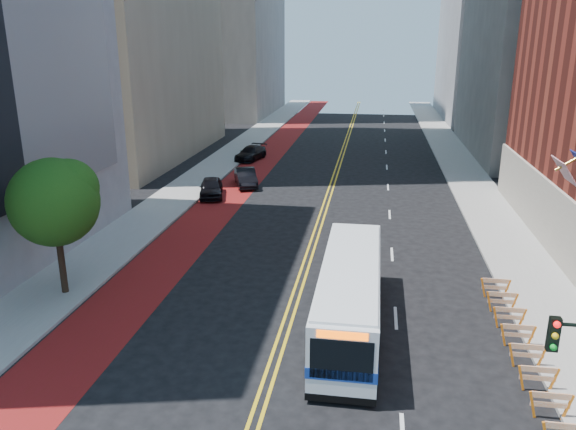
% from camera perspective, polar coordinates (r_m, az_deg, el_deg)
% --- Properties ---
extents(ground, '(160.00, 160.00, 0.00)m').
position_cam_1_polar(ground, '(21.40, -2.17, -16.88)').
color(ground, black).
rests_on(ground, ground).
extents(sidewalk_left, '(4.00, 140.00, 0.15)m').
position_cam_1_polar(sidewalk_left, '(51.24, -9.02, 3.62)').
color(sidewalk_left, gray).
rests_on(sidewalk_left, ground).
extents(sidewalk_right, '(4.00, 140.00, 0.15)m').
position_cam_1_polar(sidewalk_right, '(49.58, 18.47, 2.47)').
color(sidewalk_right, gray).
rests_on(sidewalk_right, ground).
extents(bus_lane_paint, '(3.60, 140.00, 0.01)m').
position_cam_1_polar(bus_lane_paint, '(50.21, -4.77, 3.41)').
color(bus_lane_paint, maroon).
rests_on(bus_lane_paint, ground).
extents(center_line_inner, '(0.14, 140.00, 0.01)m').
position_cam_1_polar(center_line_inner, '(49.00, 4.29, 3.07)').
color(center_line_inner, gold).
rests_on(center_line_inner, ground).
extents(center_line_outer, '(0.14, 140.00, 0.01)m').
position_cam_1_polar(center_line_outer, '(48.97, 4.71, 3.05)').
color(center_line_outer, gold).
rests_on(center_line_outer, ground).
extents(lane_dashes, '(0.14, 98.20, 0.01)m').
position_cam_1_polar(lane_dashes, '(56.66, 10.00, 4.81)').
color(lane_dashes, silver).
rests_on(lane_dashes, ground).
extents(construction_barriers, '(1.42, 10.91, 1.00)m').
position_cam_1_polar(construction_barriers, '(24.46, 22.70, -11.80)').
color(construction_barriers, orange).
rests_on(construction_barriers, ground).
extents(street_tree, '(4.20, 4.20, 6.70)m').
position_cam_1_polar(street_tree, '(28.55, -22.57, 1.54)').
color(street_tree, black).
rests_on(street_tree, sidewalk_left).
extents(transit_bus, '(2.49, 11.21, 3.08)m').
position_cam_1_polar(transit_bus, '(24.47, 6.32, -7.98)').
color(transit_bus, silver).
rests_on(transit_bus, ground).
extents(car_a, '(2.84, 4.76, 1.52)m').
position_cam_1_polar(car_a, '(45.40, -7.81, 2.79)').
color(car_a, black).
rests_on(car_a, ground).
extents(car_b, '(3.05, 4.86, 1.51)m').
position_cam_1_polar(car_b, '(48.53, -4.31, 3.85)').
color(car_b, black).
rests_on(car_b, ground).
extents(car_c, '(2.96, 5.24, 1.43)m').
position_cam_1_polar(car_c, '(59.28, -3.80, 6.29)').
color(car_c, black).
rests_on(car_c, ground).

